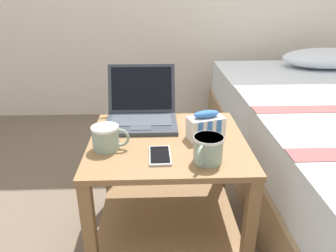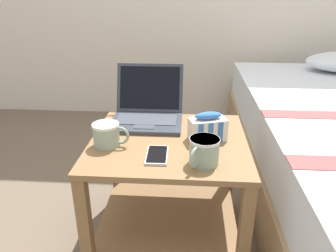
{
  "view_description": "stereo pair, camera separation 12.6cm",
  "coord_description": "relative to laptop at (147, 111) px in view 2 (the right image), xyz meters",
  "views": [
    {
      "loc": [
        -0.04,
        -1.2,
        1.09
      ],
      "look_at": [
        0.0,
        -0.04,
        0.59
      ],
      "focal_mm": 35.0,
      "sensor_mm": 36.0,
      "label": 1
    },
    {
      "loc": [
        0.08,
        -1.2,
        1.09
      ],
      "look_at": [
        0.0,
        -0.04,
        0.59
      ],
      "focal_mm": 35.0,
      "sensor_mm": 36.0,
      "label": 2
    }
  ],
  "objects": [
    {
      "name": "laptop",
      "position": [
        0.0,
        0.0,
        0.0
      ],
      "size": [
        0.32,
        0.32,
        0.23
      ],
      "color": "#333842",
      "rests_on": "bedside_table"
    },
    {
      "name": "bedside_table",
      "position": [
        0.11,
        -0.2,
        -0.23
      ],
      "size": [
        0.63,
        0.59,
        0.51
      ],
      "color": "olive",
      "rests_on": "ground_plane"
    },
    {
      "name": "cell_phone",
      "position": [
        0.08,
        -0.34,
        -0.04
      ],
      "size": [
        0.08,
        0.14,
        0.01
      ],
      "color": "#B7BABC",
      "rests_on": "bedside_table"
    },
    {
      "name": "mug_front_right",
      "position": [
        0.25,
        -0.38,
        0.01
      ],
      "size": [
        0.11,
        0.14,
        0.1
      ],
      "color": "#8CA593",
      "rests_on": "bedside_table"
    },
    {
      "name": "ground_plane",
      "position": [
        0.11,
        -0.2,
        -0.55
      ],
      "size": [
        8.0,
        8.0,
        0.0
      ],
      "primitive_type": "plane",
      "color": "brown"
    },
    {
      "name": "mug_front_left",
      "position": [
        -0.12,
        -0.27,
        0.0
      ],
      "size": [
        0.14,
        0.1,
        0.09
      ],
      "color": "#8CA593",
      "rests_on": "bedside_table"
    },
    {
      "name": "snack_bag",
      "position": [
        0.27,
        -0.19,
        0.01
      ],
      "size": [
        0.16,
        0.11,
        0.12
      ],
      "color": "silver",
      "rests_on": "bedside_table"
    }
  ]
}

